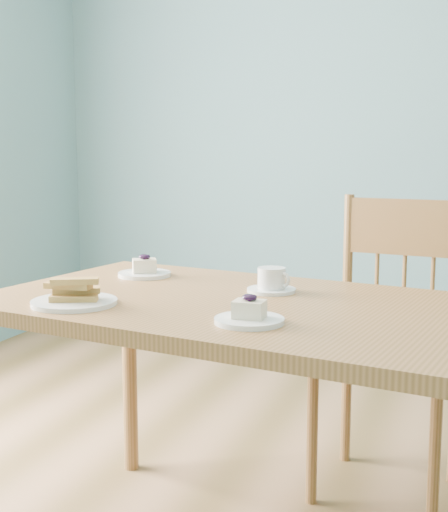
% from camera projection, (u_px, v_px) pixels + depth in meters
% --- Properties ---
extents(room, '(5.01, 5.01, 2.71)m').
position_uv_depth(room, '(403.00, 73.00, 1.84)').
color(room, '#9B6E48').
rests_on(room, ground).
extents(dining_table, '(1.52, 1.02, 0.75)m').
position_uv_depth(dining_table, '(246.00, 329.00, 1.90)').
color(dining_table, '#916037').
rests_on(dining_table, ground).
extents(dining_chair, '(0.50, 0.49, 1.00)m').
position_uv_depth(dining_chair, '(392.00, 343.00, 2.39)').
color(dining_chair, '#916037').
rests_on(dining_chair, ground).
extents(cheesecake_plate_near, '(0.16, 0.16, 0.07)m').
position_uv_depth(cheesecake_plate_near, '(249.00, 316.00, 1.65)').
color(cheesecake_plate_near, silver).
rests_on(cheesecake_plate_near, dining_table).
extents(cheesecake_plate_far, '(0.17, 0.17, 0.07)m').
position_uv_depth(cheesecake_plate_far, '(145.00, 271.00, 2.27)').
color(cheesecake_plate_far, silver).
rests_on(cheesecake_plate_far, dining_table).
extents(coffee_cup, '(0.14, 0.14, 0.07)m').
position_uv_depth(coffee_cup, '(272.00, 282.00, 2.01)').
color(coffee_cup, silver).
rests_on(coffee_cup, dining_table).
extents(biscotti_plate, '(0.22, 0.22, 0.07)m').
position_uv_depth(biscotti_plate, '(74.00, 296.00, 1.85)').
color(biscotti_plate, silver).
rests_on(biscotti_plate, dining_table).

